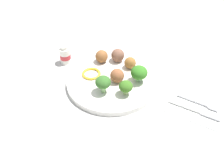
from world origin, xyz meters
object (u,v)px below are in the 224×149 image
at_px(meatball_near_rim, 130,63).
at_px(napkin, 196,106).
at_px(broccoli_floret_near_rim, 102,82).
at_px(meatball_back_right, 117,75).
at_px(broccoli_floret_mid_left, 126,87).
at_px(meatball_mid_left, 102,56).
at_px(yogurt_bottle, 65,55).
at_px(meatball_front_right, 118,55).
at_px(knife, 197,110).
at_px(broccoli_floret_mid_right, 139,73).
at_px(pepper_ring_far_rim, 91,74).
at_px(fork, 200,102).
at_px(plate, 112,82).

height_order(meatball_near_rim, napkin, meatball_near_rim).
bearing_deg(broccoli_floret_near_rim, meatball_back_right, 71.93).
bearing_deg(meatball_back_right, napkin, 1.11).
height_order(broccoli_floret_mid_left, meatball_back_right, broccoli_floret_mid_left).
bearing_deg(broccoli_floret_near_rim, meatball_near_rim, 77.82).
distance_m(meatball_mid_left, yogurt_bottle, 0.13).
distance_m(broccoli_floret_near_rim, meatball_front_right, 0.16).
xyz_separation_m(meatball_back_right, yogurt_bottle, (-0.21, 0.03, -0.01)).
relative_size(broccoli_floret_mid_left, knife, 0.31).
xyz_separation_m(broccoli_floret_near_rim, meatball_mid_left, (-0.07, 0.13, -0.01)).
height_order(broccoli_floret_near_rim, broccoli_floret_mid_right, same).
height_order(pepper_ring_far_rim, fork, pepper_ring_far_rim).
distance_m(meatball_front_right, napkin, 0.30).
relative_size(plate, meatball_front_right, 6.34).
distance_m(napkin, yogurt_bottle, 0.45).
relative_size(plate, broccoli_floret_near_rim, 5.20).
bearing_deg(broccoli_floret_mid_left, plate, 146.34).
distance_m(broccoli_floret_mid_right, knife, 0.20).
relative_size(napkin, fork, 1.40).
height_order(broccoli_floret_mid_left, pepper_ring_far_rim, broccoli_floret_mid_left).
height_order(broccoli_floret_near_rim, meatball_near_rim, broccoli_floret_near_rim).
relative_size(broccoli_floret_near_rim, broccoli_floret_mid_left, 1.21).
relative_size(meatball_near_rim, meatball_front_right, 0.87).
height_order(meatball_mid_left, meatball_back_right, same).
distance_m(meatball_mid_left, knife, 0.35).
xyz_separation_m(plate, meatball_front_right, (-0.02, 0.10, 0.03)).
height_order(plate, broccoli_floret_mid_left, broccoli_floret_mid_left).
bearing_deg(broccoli_floret_mid_right, yogurt_bottle, 178.41).
xyz_separation_m(broccoli_floret_mid_left, meatball_mid_left, (-0.13, 0.11, -0.01)).
height_order(meatball_front_right, meatball_back_right, same).
xyz_separation_m(plate, broccoli_floret_mid_right, (0.08, 0.03, 0.04)).
height_order(meatball_back_right, yogurt_bottle, yogurt_bottle).
xyz_separation_m(meatball_back_right, napkin, (0.24, 0.00, -0.04)).
relative_size(broccoli_floret_near_rim, knife, 0.37).
relative_size(meatball_near_rim, knife, 0.26).
bearing_deg(fork, knife, -95.59).
distance_m(meatball_front_right, meatball_back_right, 0.11).
xyz_separation_m(meatball_front_right, fork, (0.29, -0.07, -0.03)).
relative_size(meatball_front_right, fork, 0.36).
distance_m(broccoli_floret_near_rim, broccoli_floret_mid_left, 0.07).
bearing_deg(napkin, meatball_near_rim, 162.40).
height_order(plate, meatball_front_right, meatball_front_right).
bearing_deg(plate, meatball_back_right, 8.10).
distance_m(broccoli_floret_mid_left, yogurt_bottle, 0.27).
bearing_deg(knife, yogurt_bottle, 174.15).
bearing_deg(broccoli_floret_near_rim, meatball_front_right, 97.72).
distance_m(meatball_near_rim, napkin, 0.24).
height_order(meatball_back_right, napkin, meatball_back_right).
distance_m(broccoli_floret_near_rim, yogurt_bottle, 0.21).
height_order(meatball_near_rim, fork, meatball_near_rim).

